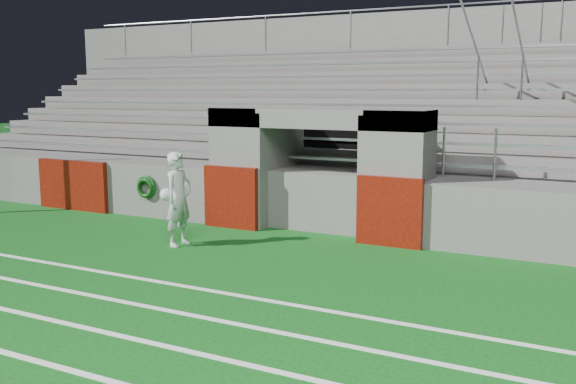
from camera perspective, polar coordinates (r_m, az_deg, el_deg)
The scene contains 4 objects.
ground at distance 10.77m, azimuth -5.43°, elevation -7.05°, with size 90.00×90.00×0.00m, color #0C4912.
stadium_structure at distance 17.64m, azimuth 8.77°, elevation 4.09°, with size 26.00×8.48×5.42m.
goalkeeper_with_ball at distance 12.50m, azimuth -9.73°, elevation -0.61°, with size 0.53×0.67×1.82m.
hose_coil at distance 15.36m, azimuth -12.52°, elevation 0.42°, with size 0.54×0.14×0.54m.
Camera 1 is at (5.67, -8.66, 2.97)m, focal length 40.00 mm.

